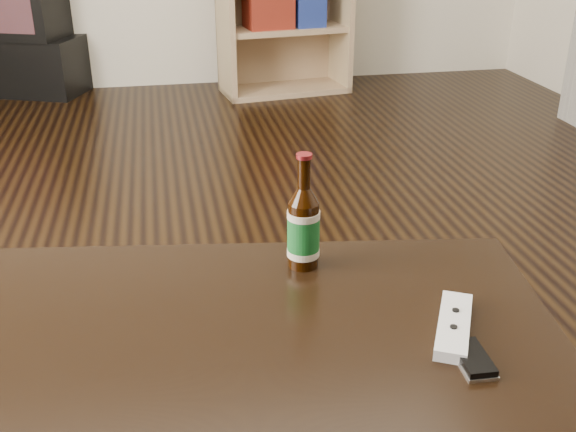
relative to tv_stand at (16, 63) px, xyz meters
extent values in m
cube|color=black|center=(0.94, -3.03, -0.18)|extent=(5.00, 6.00, 0.01)
cube|color=black|center=(0.00, 0.00, 0.00)|extent=(0.99, 0.74, 0.36)
cube|color=#A47A60|center=(1.71, -0.36, -0.16)|extent=(0.84, 0.47, 0.03)
cube|color=#A47A60|center=(1.71, -0.36, 0.22)|extent=(0.77, 0.43, 0.03)
cube|color=maroon|center=(1.60, -0.40, 0.35)|extent=(0.30, 0.26, 0.22)
cube|color=navy|center=(1.85, -0.36, 0.34)|extent=(0.21, 0.25, 0.19)
cube|color=black|center=(0.87, -3.74, 0.28)|extent=(1.41, 0.95, 0.07)
cylinder|color=black|center=(1.47, -3.53, 0.03)|extent=(0.09, 0.09, 0.43)
cylinder|color=black|center=(1.15, -3.50, 0.38)|extent=(0.06, 0.06, 0.13)
cylinder|color=#11511E|center=(1.15, -3.50, 0.38)|extent=(0.07, 0.07, 0.08)
cylinder|color=#C0B39D|center=(1.15, -3.50, 0.42)|extent=(0.07, 0.07, 0.01)
cylinder|color=#C0B39D|center=(1.15, -3.50, 0.34)|extent=(0.07, 0.07, 0.01)
cone|color=black|center=(1.15, -3.50, 0.46)|extent=(0.06, 0.06, 0.03)
cylinder|color=black|center=(1.15, -3.50, 0.50)|extent=(0.03, 0.03, 0.06)
cylinder|color=maroon|center=(1.15, -3.50, 0.54)|extent=(0.03, 0.03, 0.01)
cube|color=silver|center=(1.34, -3.85, 0.31)|extent=(0.05, 0.09, 0.01)
cube|color=black|center=(1.34, -3.85, 0.32)|extent=(0.05, 0.09, 0.01)
cylinder|color=silver|center=(1.34, -3.87, 0.33)|extent=(0.02, 0.02, 0.00)
cube|color=silver|center=(1.34, -3.76, 0.32)|extent=(0.13, 0.19, 0.02)
cylinder|color=black|center=(1.36, -3.73, 0.33)|extent=(0.02, 0.02, 0.00)
cylinder|color=black|center=(1.34, -3.78, 0.33)|extent=(0.02, 0.02, 0.00)
camera|label=1|loc=(0.90, -4.62, 0.96)|focal=42.00mm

